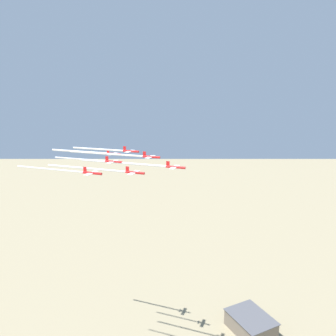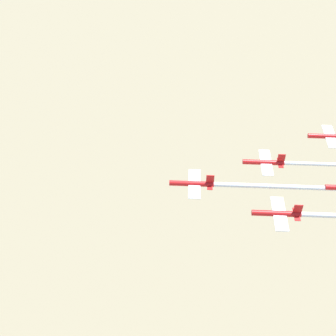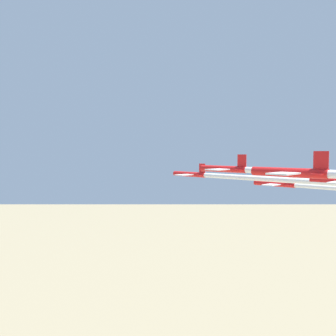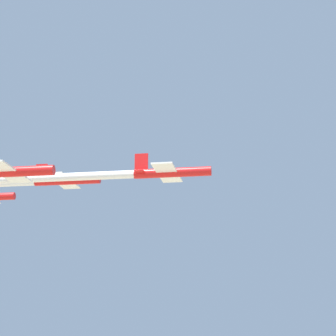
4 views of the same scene
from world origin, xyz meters
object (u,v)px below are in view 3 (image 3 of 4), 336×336
(jet_2, at_px, (276,184))
(jet_1, at_px, (225,169))
(jet_0, at_px, (190,174))
(jet_3, at_px, (291,172))

(jet_2, bearing_deg, jet_1, 180.00)
(jet_0, bearing_deg, jet_2, -59.53)
(jet_1, xyz_separation_m, jet_3, (-21.07, -4.78, 0.53))
(jet_0, relative_size, jet_1, 1.00)
(jet_1, height_order, jet_3, jet_3)
(jet_0, distance_m, jet_1, 21.74)
(jet_0, height_order, jet_3, jet_3)
(jet_1, bearing_deg, jet_0, 59.53)
(jet_2, xyz_separation_m, jet_3, (-36.08, 11.18, 5.04))
(jet_2, distance_m, jet_3, 38.11)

